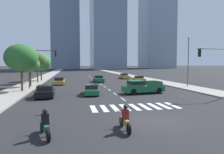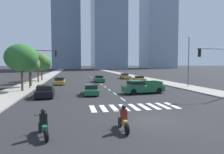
# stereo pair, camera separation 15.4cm
# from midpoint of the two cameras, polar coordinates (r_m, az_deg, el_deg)

# --- Properties ---
(ground_plane) EXTENTS (800.00, 800.00, 0.00)m
(ground_plane) POSITION_cam_midpoint_polar(r_m,az_deg,el_deg) (14.06, 11.94, -11.91)
(ground_plane) COLOR #232326
(sidewalk_east) EXTENTS (4.00, 260.00, 0.15)m
(sidewalk_east) POSITION_cam_midpoint_polar(r_m,az_deg,el_deg) (46.28, 11.90, -0.97)
(sidewalk_east) COLOR gray
(sidewalk_east) RESTS_ON ground
(sidewalk_west) EXTENTS (4.00, 260.00, 0.15)m
(sidewalk_west) POSITION_cam_midpoint_polar(r_m,az_deg,el_deg) (43.24, -20.87, -1.45)
(sidewalk_west) COLOR gray
(sidewalk_west) RESTS_ON ground
(crosswalk_near) EXTENTS (7.65, 2.76, 0.01)m
(crosswalk_near) POSITION_cam_midpoint_polar(r_m,az_deg,el_deg) (18.06, 6.43, -8.35)
(crosswalk_near) COLOR silver
(crosswalk_near) RESTS_ON ground
(lane_divider_center) EXTENTS (0.14, 50.00, 0.01)m
(lane_divider_center) POSITION_cam_midpoint_polar(r_m,az_deg,el_deg) (45.31, -4.29, -1.09)
(lane_divider_center) COLOR silver
(lane_divider_center) RESTS_ON ground
(motorcycle_lead) EXTENTS (0.96, 2.18, 1.49)m
(motorcycle_lead) POSITION_cam_midpoint_polar(r_m,az_deg,el_deg) (11.34, -18.36, -12.79)
(motorcycle_lead) COLOR black
(motorcycle_lead) RESTS_ON ground
(motorcycle_trailing) EXTENTS (0.70, 2.11, 1.49)m
(motorcycle_trailing) POSITION_cam_midpoint_polar(r_m,az_deg,el_deg) (11.74, 3.58, -12.02)
(motorcycle_trailing) COLOR black
(motorcycle_trailing) RESTS_ON ground
(pickup_truck) EXTENTS (5.47, 2.65, 1.67)m
(pickup_truck) POSITION_cam_midpoint_polar(r_m,az_deg,el_deg) (26.29, 8.38, -2.80)
(pickup_truck) COLOR #1E6038
(pickup_truck) RESTS_ON ground
(sedan_gold_0) EXTENTS (1.94, 4.66, 1.28)m
(sedan_gold_0) POSITION_cam_midpoint_polar(r_m,az_deg,el_deg) (38.54, -14.33, -1.15)
(sedan_gold_0) COLOR #B28E38
(sedan_gold_0) RESTS_ON ground
(sedan_green_1) EXTENTS (2.10, 4.63, 1.24)m
(sedan_green_1) POSITION_cam_midpoint_polar(r_m,az_deg,el_deg) (25.31, -5.62, -3.57)
(sedan_green_1) COLOR #1E6038
(sedan_green_1) RESTS_ON ground
(sedan_gold_2) EXTENTS (1.79, 4.63, 1.33)m
(sedan_gold_2) POSITION_cam_midpoint_polar(r_m,az_deg,el_deg) (52.00, 3.71, 0.20)
(sedan_gold_2) COLOR #B28E38
(sedan_gold_2) RESTS_ON ground
(sedan_black_3) EXTENTS (2.07, 4.48, 1.35)m
(sedan_black_3) POSITION_cam_midpoint_polar(r_m,az_deg,el_deg) (24.44, -18.07, -3.88)
(sedan_black_3) COLOR black
(sedan_black_3) RESTS_ON ground
(sedan_gold_4) EXTENTS (2.20, 4.45, 1.30)m
(sedan_gold_4) POSITION_cam_midpoint_polar(r_m,az_deg,el_deg) (42.42, 7.82, -0.62)
(sedan_gold_4) COLOR #B28E38
(sedan_gold_4) RESTS_ON ground
(sedan_green_5) EXTENTS (1.89, 4.66, 1.33)m
(sedan_green_5) POSITION_cam_midpoint_polar(r_m,az_deg,el_deg) (42.56, -3.60, -0.57)
(sedan_green_5) COLOR #1E6038
(sedan_green_5) RESTS_ON ground
(traffic_signal_near) EXTENTS (4.10, 0.28, 5.68)m
(traffic_signal_near) POSITION_cam_midpoint_polar(r_m,az_deg,el_deg) (25.30, 27.44, 3.86)
(traffic_signal_near) COLOR #333335
(traffic_signal_near) RESTS_ON sidewalk_east
(traffic_signal_far) EXTENTS (4.40, 0.28, 5.99)m
(traffic_signal_far) POSITION_cam_midpoint_polar(r_m,az_deg,el_deg) (32.16, -19.51, 4.33)
(traffic_signal_far) COLOR #333335
(traffic_signal_far) RESTS_ON sidewalk_west
(street_lamp_east) EXTENTS (0.50, 0.24, 7.96)m
(street_lamp_east) POSITION_cam_midpoint_polar(r_m,az_deg,el_deg) (34.82, 20.80, 5.04)
(street_lamp_east) COLOR #3F3F42
(street_lamp_east) RESTS_ON sidewalk_east
(street_tree_nearest) EXTENTS (4.30, 4.30, 6.29)m
(street_tree_nearest) POSITION_cam_midpoint_polar(r_m,az_deg,el_deg) (29.82, -23.91, 4.99)
(street_tree_nearest) COLOR #4C3823
(street_tree_nearest) RESTS_ON sidewalk_west
(street_tree_second) EXTENTS (3.04, 3.04, 4.84)m
(street_tree_second) POSITION_cam_midpoint_polar(r_m,az_deg,el_deg) (35.52, -21.79, 3.30)
(street_tree_second) COLOR #4C3823
(street_tree_second) RESTS_ON sidewalk_west
(street_tree_third) EXTENTS (3.46, 3.46, 5.92)m
(street_tree_third) POSITION_cam_midpoint_polar(r_m,az_deg,el_deg) (42.74, -20.00, 4.56)
(street_tree_third) COLOR #4C3823
(street_tree_third) RESTS_ON sidewalk_west
(street_tree_fourth) EXTENTS (4.26, 4.26, 5.77)m
(street_tree_fourth) POSITION_cam_midpoint_polar(r_m,az_deg,el_deg) (47.71, -19.06, 3.89)
(street_tree_fourth) COLOR #4C3823
(street_tree_fourth) RESTS_ON sidewalk_west
(office_tower_left_skyline) EXTENTS (20.93, 23.50, 108.57)m
(office_tower_left_skyline) POSITION_cam_midpoint_polar(r_m,az_deg,el_deg) (171.08, -12.70, 19.47)
(office_tower_left_skyline) COLOR slate
(office_tower_left_skyline) RESTS_ON ground
(office_tower_right_skyline) EXTENTS (25.56, 26.84, 114.75)m
(office_tower_right_skyline) POSITION_cam_midpoint_polar(r_m,az_deg,el_deg) (193.89, 12.76, 17.71)
(office_tower_right_skyline) COLOR #8C9EB2
(office_tower_right_skyline) RESTS_ON ground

